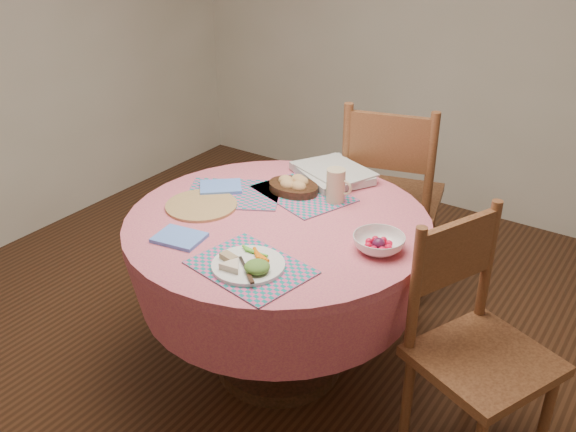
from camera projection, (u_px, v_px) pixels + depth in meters
name	position (u px, v px, depth m)	size (l,w,h in m)	color
ground	(279.00, 365.00, 2.93)	(4.00, 4.00, 0.00)	#331C0F
dining_table	(278.00, 261.00, 2.67)	(1.24, 1.24, 0.75)	#DC6670
chair_right	(474.00, 342.00, 2.29)	(0.56, 0.57, 0.96)	brown
chair_back	(390.00, 194.00, 3.25)	(0.59, 0.58, 1.05)	brown
placemat_front	(251.00, 268.00, 2.25)	(0.40, 0.30, 0.01)	#15787A
placemat_left	(233.00, 194.00, 2.79)	(0.40, 0.30, 0.01)	#15787A
placemat_back	(303.00, 194.00, 2.79)	(0.40, 0.30, 0.01)	#15787A
wicker_trivet	(201.00, 205.00, 2.68)	(0.30, 0.30, 0.01)	olive
napkin_near	(179.00, 238.00, 2.43)	(0.18, 0.14, 0.01)	#5B88EB
napkin_far	(221.00, 187.00, 2.82)	(0.18, 0.14, 0.01)	#5B88EB
dinner_plate	(249.00, 264.00, 2.23)	(0.26, 0.26, 0.05)	white
bread_bowl	(294.00, 185.00, 2.79)	(0.23, 0.23, 0.08)	black
latte_mug	(336.00, 185.00, 2.69)	(0.12, 0.08, 0.14)	#C7AE89
fruit_bowl	(379.00, 243.00, 2.35)	(0.23, 0.23, 0.06)	white
newspaper_stack	(332.00, 173.00, 2.93)	(0.43, 0.40, 0.04)	silver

